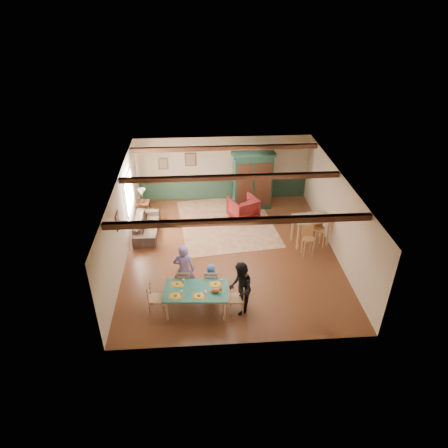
{
  "coord_description": "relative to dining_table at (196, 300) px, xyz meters",
  "views": [
    {
      "loc": [
        -0.99,
        -11.05,
        7.87
      ],
      "look_at": [
        -0.23,
        -0.01,
        1.15
      ],
      "focal_mm": 32.0,
      "sensor_mm": 36.0,
      "label": 1
    }
  ],
  "objects": [
    {
      "name": "place_setting_far_left",
      "position": [
        -0.51,
        0.28,
        0.42
      ],
      "size": [
        0.41,
        0.32,
        0.11
      ],
      "primitive_type": null,
      "rotation": [
        0.0,
        0.0,
        -0.07
      ],
      "color": "yellow",
      "rests_on": "dining_table"
    },
    {
      "name": "bar_stool_left",
      "position": [
        3.69,
        2.34,
        0.19
      ],
      "size": [
        0.41,
        0.44,
        1.1
      ],
      "primitive_type": null,
      "rotation": [
        0.0,
        0.0,
        0.04
      ],
      "color": "#B07744",
      "rests_on": "floor"
    },
    {
      "name": "picture_left_wall",
      "position": [
        -2.29,
        2.11,
        1.39
      ],
      "size": [
        0.04,
        0.42,
        0.52
      ],
      "primitive_type": null,
      "color": "gray",
      "rests_on": "wall_left"
    },
    {
      "name": "area_rug",
      "position": [
        1.17,
        4.67,
        -0.36
      ],
      "size": [
        3.88,
        4.44,
        0.01
      ],
      "primitive_type": "cube",
      "rotation": [
        0.0,
        0.0,
        0.12
      ],
      "color": "beige",
      "rests_on": "floor"
    },
    {
      "name": "place_setting_near_left",
      "position": [
        -0.55,
        -0.2,
        0.42
      ],
      "size": [
        0.41,
        0.32,
        0.11
      ],
      "primitive_type": null,
      "rotation": [
        0.0,
        0.0,
        -0.07
      ],
      "color": "yellow",
      "rests_on": "dining_table"
    },
    {
      "name": "place_setting_far_right",
      "position": [
        0.55,
        0.2,
        0.42
      ],
      "size": [
        0.41,
        0.32,
        0.11
      ],
      "primitive_type": null,
      "rotation": [
        0.0,
        0.0,
        -0.07
      ],
      "color": "yellow",
      "rests_on": "dining_table"
    },
    {
      "name": "picture_back_b",
      "position": [
        -1.22,
        6.68,
        1.29
      ],
      "size": [
        0.38,
        0.04,
        0.48
      ],
      "primitive_type": null,
      "color": "gray",
      "rests_on": "wall_back"
    },
    {
      "name": "dining_table",
      "position": [
        0.0,
        0.0,
        0.0
      ],
      "size": [
        1.8,
        1.09,
        0.72
      ],
      "primitive_type": null,
      "rotation": [
        0.0,
        0.0,
        -0.07
      ],
      "color": "#1F6352",
      "rests_on": "floor"
    },
    {
      "name": "counter_table",
      "position": [
        3.98,
        3.12,
        0.16
      ],
      "size": [
        1.34,
        0.89,
        1.04
      ],
      "primitive_type": null,
      "rotation": [
        0.0,
        0.0,
        0.13
      ],
      "color": "beige",
      "rests_on": "floor"
    },
    {
      "name": "dining_chair_end_left",
      "position": [
        -1.11,
        0.08,
        0.1
      ],
      "size": [
        0.45,
        0.43,
        0.92
      ],
      "primitive_type": null,
      "rotation": [
        0.0,
        0.0,
        1.5
      ],
      "color": "tan",
      "rests_on": "floor"
    },
    {
      "name": "end_table",
      "position": [
        -2.01,
        5.43,
        -0.06
      ],
      "size": [
        0.54,
        0.54,
        0.61
      ],
      "primitive_type": null,
      "rotation": [
        0.0,
        0.0,
        -0.1
      ],
      "color": "#32190E",
      "rests_on": "floor"
    },
    {
      "name": "dining_chair_far_right",
      "position": [
        0.44,
        0.66,
        0.1
      ],
      "size": [
        0.43,
        0.45,
        0.92
      ],
      "primitive_type": null,
      "rotation": [
        0.0,
        0.0,
        3.07
      ],
      "color": "tan",
      "rests_on": "floor"
    },
    {
      "name": "floor",
      "position": [
        1.18,
        2.71,
        -0.36
      ],
      "size": [
        8.0,
        8.0,
        0.0
      ],
      "primitive_type": "plane",
      "color": "#4E2615",
      "rests_on": "ground"
    },
    {
      "name": "cat",
      "position": [
        0.52,
        -0.13,
        0.45
      ],
      "size": [
        0.36,
        0.16,
        0.17
      ],
      "primitive_type": null,
      "rotation": [
        0.0,
        0.0,
        -0.07
      ],
      "color": "orange",
      "rests_on": "dining_table"
    },
    {
      "name": "table_lamp",
      "position": [
        -2.01,
        5.43,
        0.52
      ],
      "size": [
        0.34,
        0.34,
        0.55
      ],
      "primitive_type": null,
      "rotation": [
        0.0,
        0.0,
        0.1
      ],
      "color": "tan",
      "rests_on": "end_table"
    },
    {
      "name": "bar_stool_right",
      "position": [
        4.19,
        2.89,
        0.21
      ],
      "size": [
        0.44,
        0.48,
        1.15
      ],
      "primitive_type": null,
      "rotation": [
        0.0,
        0.0,
        0.08
      ],
      "color": "#B07744",
      "rests_on": "floor"
    },
    {
      "name": "picture_back_a",
      "position": [
        -0.12,
        6.68,
        1.44
      ],
      "size": [
        0.45,
        0.04,
        0.55
      ],
      "primitive_type": null,
      "color": "gray",
      "rests_on": "wall_back"
    },
    {
      "name": "wall_left",
      "position": [
        -2.32,
        2.71,
        0.99
      ],
      "size": [
        0.02,
        8.0,
        2.7
      ],
      "primitive_type": "cube",
      "color": "beige",
      "rests_on": "floor"
    },
    {
      "name": "wall_back",
      "position": [
        1.18,
        6.71,
        0.99
      ],
      "size": [
        7.0,
        0.02,
        2.7
      ],
      "primitive_type": "cube",
      "color": "beige",
      "rests_on": "floor"
    },
    {
      "name": "armchair",
      "position": [
        1.84,
        4.98,
        0.09
      ],
      "size": [
        1.28,
        1.29,
        0.9
      ],
      "primitive_type": "imported",
      "rotation": [
        0.0,
        0.0,
        -2.72
      ],
      "color": "#450D12",
      "rests_on": "floor"
    },
    {
      "name": "dining_chair_end_right",
      "position": [
        1.11,
        -0.08,
        0.1
      ],
      "size": [
        0.45,
        0.43,
        0.92
      ],
      "primitive_type": null,
      "rotation": [
        0.0,
        0.0,
        -1.64
      ],
      "color": "tan",
      "rests_on": "floor"
    },
    {
      "name": "person_child",
      "position": [
        0.44,
        0.74,
        0.12
      ],
      "size": [
        0.49,
        0.34,
        0.97
      ],
      "primitive_type": "imported",
      "rotation": [
        0.0,
        0.0,
        3.07
      ],
      "color": "#294FA5",
      "rests_on": "floor"
    },
    {
      "name": "armoire",
      "position": [
        2.29,
        5.86,
        0.8
      ],
      "size": [
        1.7,
        0.79,
        2.33
      ],
      "primitive_type": "cube",
      "rotation": [
        0.0,
        0.0,
        0.08
      ],
      "color": "#122E22",
      "rests_on": "floor"
    },
    {
      "name": "sofa",
      "position": [
        -1.78,
        4.18,
        -0.06
      ],
      "size": [
        0.81,
        2.06,
        0.6
      ],
      "primitive_type": "imported",
      "rotation": [
        0.0,
        0.0,
        1.57
      ],
      "color": "#3B2C25",
      "rests_on": "floor"
    },
    {
      "name": "ceiling",
      "position": [
        1.18,
        2.71,
        2.34
      ],
      "size": [
        7.0,
        8.0,
        0.02
      ],
      "primitive_type": "cube",
      "color": "white",
      "rests_on": "wall_back"
    },
    {
      "name": "wainscot_back",
      "position": [
        1.18,
        6.69,
        0.09
      ],
      "size": [
        6.95,
        0.03,
        0.9
      ],
      "primitive_type": "cube",
      "color": "#1C3425",
      "rests_on": "floor"
    },
    {
      "name": "person_woman",
      "position": [
        1.2,
        -0.09,
        0.43
      ],
      "size": [
        0.66,
        0.82,
        1.59
      ],
      "primitive_type": "imported",
      "rotation": [
        0.0,
        0.0,
        -1.64
      ],
      "color": "black",
      "rests_on": "floor"
    },
    {
      "name": "window_left",
      "position": [
        -2.29,
        4.41,
        1.19
      ],
      "size": [
        0.06,
        1.6,
        1.3
      ],
      "primitive_type": null,
      "color": "white",
      "rests_on": "wall_left"
    },
    {
      "name": "ceiling_beam_front",
      "position": [
        1.18,
        0.41,
        2.25
      ],
      "size": [
        6.95,
        0.16,
        0.16
      ],
      "primitive_type": "cube",
      "color": "#32190E",
      "rests_on": "ceiling"
    },
    {
      "name": "place_setting_near_center",
      "position": [
        0.08,
        -0.25,
        0.42
      ],
      "size": [
        0.41,
        0.32,
        0.11
      ],
      "primitive_type": null,
      "rotation": [
        0.0,
        0.0,
        -0.07
      ],
      "color": "yellow",
      "rests_on": "dining_table"
    },
    {
      "name": "ceiling_beam_back",
      "position": [
        1.18,
        5.71,
        2.25
      ],
      "size": [
        6.95,
        0.16,
        0.16
      ],
      "primitive_type": "cube",
      "color": "#32190E",
      "rests_on": "ceiling"
    },
    {
      "name": "ceiling_beam_mid",
      "position": [
        1.18,
        3.11,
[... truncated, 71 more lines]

